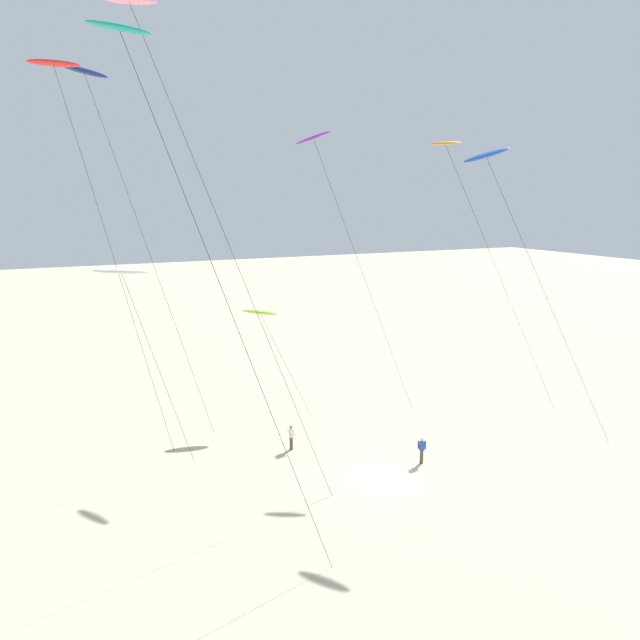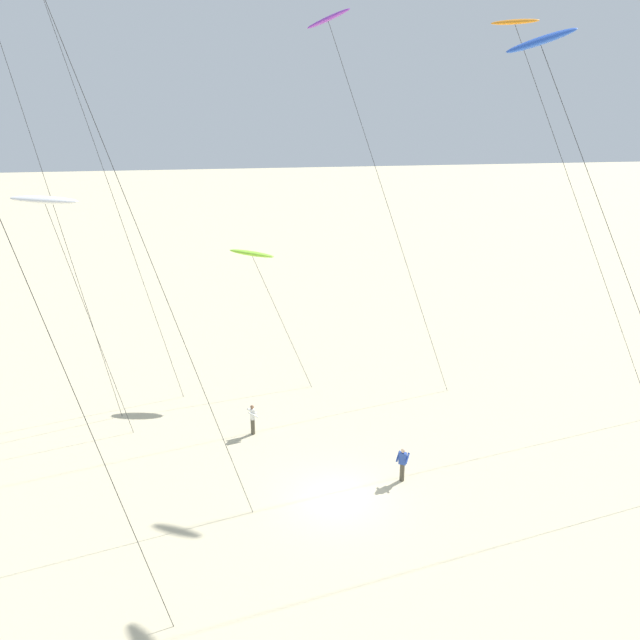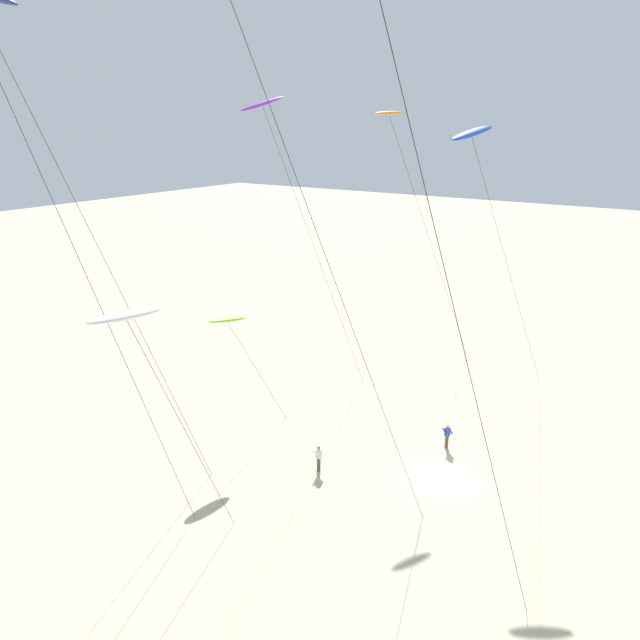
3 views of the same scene
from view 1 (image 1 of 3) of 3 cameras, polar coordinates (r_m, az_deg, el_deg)
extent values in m
plane|color=beige|center=(37.45, 6.01, -14.56)|extent=(260.00, 260.00, 0.00)
ellipsoid|color=teal|center=(27.54, -18.27, 24.55)|extent=(2.63, 1.11, 0.57)
cylinder|color=#262626|center=(25.87, -8.12, 0.22)|extent=(7.22, 4.45, 22.77)
ellipsoid|color=blue|center=(41.42, 15.31, 14.66)|extent=(2.73, 2.42, 1.33)
cylinder|color=#262626|center=(42.83, 20.68, 1.36)|extent=(7.81, 4.82, 18.89)
ellipsoid|color=red|center=(42.06, -23.68, 21.15)|extent=(3.29, 2.47, 0.75)
cylinder|color=#262626|center=(40.17, -18.46, 4.59)|extent=(5.30, 3.27, 24.02)
ellipsoid|color=white|center=(38.69, -18.09, 4.36)|extent=(3.46, 1.38, 0.57)
cylinder|color=#262626|center=(39.08, -14.86, -4.47)|extent=(3.43, 2.12, 11.86)
ellipsoid|color=purple|center=(47.09, -0.62, 16.71)|extent=(2.53, 2.29, 1.21)
cylinder|color=#262626|center=(46.98, 4.16, 3.96)|extent=(6.69, 4.13, 20.64)
ellipsoid|color=pink|center=(35.15, -17.43, 26.65)|extent=(2.79, 1.93, 0.61)
cylinder|color=#262626|center=(32.43, -7.77, 5.17)|extent=(8.67, 5.34, 25.79)
ellipsoid|color=#8CD833|center=(45.63, -5.63, 0.72)|extent=(2.79, 1.46, 0.72)
cylinder|color=#262626|center=(46.20, -3.22, -4.25)|extent=(3.27, 2.02, 7.85)
ellipsoid|color=orange|center=(47.84, 11.66, 15.90)|extent=(2.36, 1.59, 0.42)
cylinder|color=#262626|center=(48.71, 16.62, 3.54)|extent=(7.91, 4.88, 20.23)
ellipsoid|color=navy|center=(44.98, -21.20, 20.90)|extent=(3.23, 2.25, 1.24)
cylinder|color=#262626|center=(42.90, -15.41, 5.29)|extent=(6.62, 4.08, 24.21)
cylinder|color=#4C4738|center=(41.03, -2.71, -11.45)|extent=(0.22, 0.22, 0.88)
cube|color=white|center=(40.75, -2.71, -10.50)|extent=(0.23, 0.36, 0.58)
sphere|color=#9E7051|center=(40.61, -2.72, -9.98)|extent=(0.20, 0.20, 0.20)
cylinder|color=white|center=(40.91, -2.86, -10.33)|extent=(0.51, 0.14, 0.39)
cylinder|color=white|center=(40.55, -2.56, -10.53)|extent=(0.51, 0.14, 0.39)
cylinder|color=#4C4738|center=(39.56, 9.48, -12.50)|extent=(0.22, 0.22, 0.88)
cube|color=#2D4CA5|center=(39.27, 9.51, -11.52)|extent=(0.39, 0.35, 0.58)
sphere|color=beige|center=(39.12, 9.53, -10.98)|extent=(0.20, 0.20, 0.20)
cylinder|color=#2D4CA5|center=(39.26, 9.84, -11.46)|extent=(0.35, 0.47, 0.39)
cylinder|color=#2D4CA5|center=(39.24, 9.19, -11.45)|extent=(0.35, 0.47, 0.39)
camera|label=2|loc=(13.81, 49.80, 10.81)|focal=37.33mm
camera|label=3|loc=(21.63, -50.18, 15.39)|focal=30.42mm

